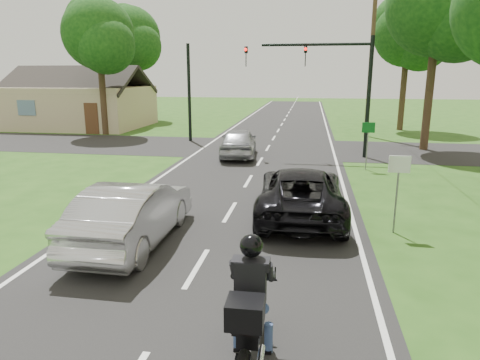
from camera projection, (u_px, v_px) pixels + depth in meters
name	position (u px, v px, depth m)	size (l,w,h in m)	color
ground	(197.00, 268.00, 9.47)	(140.00, 140.00, 0.00)	#244B15
road	(255.00, 170.00, 19.04)	(8.00, 100.00, 0.01)	black
cross_road	(268.00, 148.00, 24.79)	(60.00, 7.00, 0.01)	black
motorcycle_rider	(250.00, 318.00, 6.07)	(0.68, 2.40, 2.07)	black
dark_suv	(301.00, 192.00, 12.78)	(2.45, 5.31, 1.48)	black
silver_sedan	(133.00, 213.00, 10.71)	(1.67, 4.80, 1.58)	silver
silver_suv	(238.00, 142.00, 22.06)	(1.77, 4.39, 1.50)	#9FA2A7
traffic_signal	(332.00, 75.00, 21.35)	(6.38, 0.44, 6.00)	black
signal_pole_far	(189.00, 93.00, 26.80)	(0.20, 0.20, 6.00)	black
utility_pole_far	(371.00, 60.00, 28.34)	(1.60, 0.28, 10.00)	brown
sign_white	(399.00, 175.00, 11.20)	(0.55, 0.07, 2.12)	slate
sign_green	(368.00, 134.00, 18.83)	(0.55, 0.07, 2.12)	slate
tree_row_d	(445.00, 10.00, 22.30)	(5.76, 5.58, 10.45)	#332316
tree_row_e	(413.00, 36.00, 31.03)	(5.28, 5.12, 9.61)	#332316
tree_left_near	(101.00, 38.00, 28.67)	(5.12, 4.96, 9.22)	#332316
tree_left_far	(132.00, 40.00, 38.39)	(5.76, 5.58, 10.14)	#332316
house	(81.00, 105.00, 34.53)	(10.20, 8.00, 4.84)	tan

